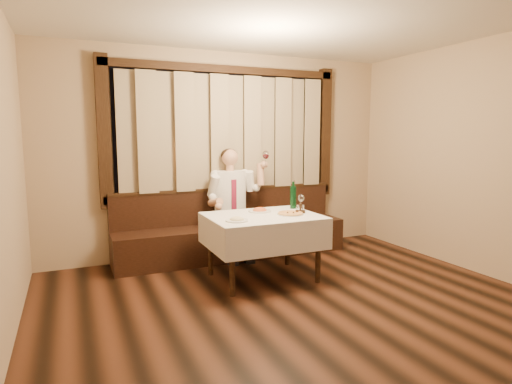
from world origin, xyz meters
name	(u,v)px	position (x,y,z in m)	size (l,w,h in m)	color
room	(294,153)	(0.00, 0.97, 1.50)	(5.01, 6.01, 2.81)	black
banquette	(232,234)	(0.00, 2.72, 0.31)	(3.20, 0.61, 0.94)	black
dining_table	(263,224)	(0.00, 1.70, 0.65)	(1.27, 0.97, 0.76)	black
pizza	(290,214)	(0.30, 1.60, 0.77)	(0.31, 0.31, 0.03)	white
pasta_red	(260,209)	(0.05, 1.91, 0.79)	(0.27, 0.27, 0.09)	white
pasta_cream	(237,218)	(-0.40, 1.50, 0.79)	(0.25, 0.25, 0.08)	white
green_bottle	(293,197)	(0.53, 1.95, 0.91)	(0.08, 0.08, 0.35)	#115224
table_wine_glass	(301,199)	(0.53, 1.75, 0.91)	(0.08, 0.08, 0.21)	white
cruet_caddy	(300,210)	(0.46, 1.64, 0.80)	(0.12, 0.08, 0.12)	black
seated_man	(233,196)	(-0.02, 2.63, 0.86)	(0.84, 0.62, 1.49)	black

